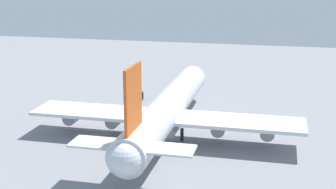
{
  "coord_description": "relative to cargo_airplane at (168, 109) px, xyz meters",
  "views": [
    {
      "loc": [
        -95.63,
        -22.65,
        35.55
      ],
      "look_at": [
        0.0,
        0.0,
        9.14
      ],
      "focal_mm": 51.0,
      "sensor_mm": 36.0,
      "label": 1
    }
  ],
  "objects": [
    {
      "name": "cargo_airplane",
      "position": [
        0.0,
        0.0,
        0.0
      ],
      "size": [
        64.66,
        57.52,
        20.31
      ],
      "color": "silver",
      "rests_on": "ground_plane"
    },
    {
      "name": "safety_cone_nose",
      "position": [
        29.24,
        0.11,
        -5.63
      ],
      "size": [
        0.5,
        0.5,
        0.72
      ],
      "primitive_type": "cone",
      "color": "orange",
      "rests_on": "ground_plane"
    },
    {
      "name": "catering_truck",
      "position": [
        25.54,
        15.04,
        -4.95
      ],
      "size": [
        3.5,
        4.77,
        2.21
      ],
      "color": "#333338",
      "rests_on": "ground_plane"
    },
    {
      "name": "ground_plane",
      "position": [
        0.14,
        0.0,
        -5.99
      ],
      "size": [
        258.64,
        258.64,
        0.0
      ],
      "primitive_type": "plane",
      "color": "gray"
    }
  ]
}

